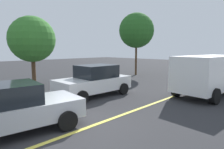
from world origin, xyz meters
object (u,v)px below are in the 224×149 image
tree_centre_verge (136,31)px  tree_right_verge (32,39)px  car_silver_crossing (8,109)px  white_van (211,72)px  car_white_far_lane (94,81)px

tree_centre_verge → tree_right_verge: tree_centre_verge is taller
car_silver_crossing → tree_centre_verge: size_ratio=0.74×
white_van → car_silver_crossing: (-9.73, 2.64, -0.49)m
tree_centre_verge → tree_right_verge: bearing=170.6°
white_van → tree_right_verge: 11.54m
tree_centre_verge → car_white_far_lane: bearing=-156.7°
tree_centre_verge → tree_right_verge: 9.86m
car_white_far_lane → tree_centre_verge: (8.65, 3.72, 3.51)m
white_van → tree_right_verge: size_ratio=1.12×
car_silver_crossing → car_white_far_lane: 5.42m
car_silver_crossing → car_white_far_lane: (5.07, 1.90, 0.06)m
white_van → tree_centre_verge: size_ratio=0.89×
tree_centre_verge → white_van: bearing=-115.8°
white_van → tree_right_verge: bearing=119.9°
white_van → tree_centre_verge: bearing=64.2°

